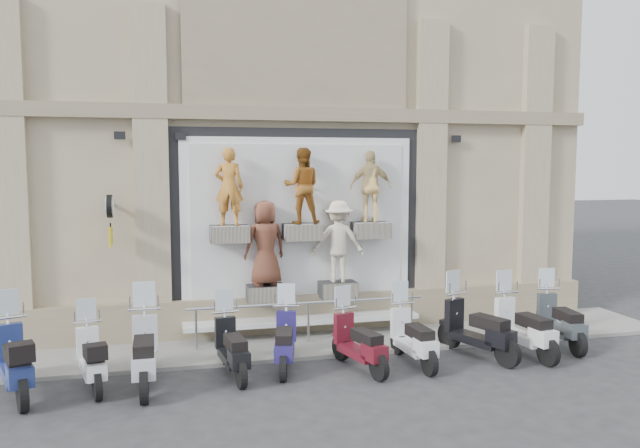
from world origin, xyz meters
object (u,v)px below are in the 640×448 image
Objects in this scene: scooter_a at (14,347)px; scooter_f at (359,331)px; scooter_b at (91,347)px; scooter_e at (285,330)px; scooter_c at (144,338)px; scooter_d at (232,336)px; clock_sign_bracket at (110,214)px; scooter_g at (413,326)px; scooter_h at (478,317)px; scooter_i at (524,315)px; guard_rail at (308,323)px; scooter_j at (561,310)px.

scooter_f is at bearing -19.96° from scooter_a.
scooter_b is 3.36m from scooter_e.
scooter_c is 1.16× the size of scooter_d.
scooter_d is (2.15, -1.98, -2.07)m from clock_sign_bracket.
scooter_g is (1.08, 0.05, 0.01)m from scooter_f.
scooter_g is (6.91, -0.04, -0.09)m from scooter_a.
scooter_b is 0.87× the size of scooter_h.
scooter_e is (0.99, 0.15, 0.01)m from scooter_d.
scooter_f reaches higher than scooter_b.
clock_sign_bracket is 0.49× the size of scooter_c.
scooter_a is 2.03m from scooter_c.
clock_sign_bracket is at bearing 154.95° from scooter_g.
clock_sign_bracket is 8.41m from scooter_i.
scooter_a is 1.12× the size of scooter_e.
scooter_g is 1.39m from scooter_h.
scooter_e is 2.41m from scooter_g.
scooter_f reaches higher than guard_rail.
scooter_f is 0.95× the size of scooter_j.
scooter_h reaches higher than scooter_j.
clock_sign_bracket is at bearing 173.16° from guard_rail.
guard_rail is at bearing 130.18° from scooter_g.
scooter_a is 1.16× the size of scooter_b.
scooter_i is (7.87, -2.16, -2.00)m from clock_sign_bracket.
clock_sign_bracket is 0.57× the size of scooter_d.
scooter_b is 0.90m from scooter_c.
scooter_d is 0.95× the size of scooter_j.
clock_sign_bracket is at bearing 71.11° from scooter_b.
scooter_b is 9.15m from scooter_j.
guard_rail is 4.39m from scooter_b.
guard_rail is at bearing 150.17° from scooter_i.
scooter_c reaches higher than scooter_g.
scooter_i is (2.34, 0.01, 0.06)m from scooter_g.
guard_rail is 2.37m from scooter_g.
scooter_a is (-1.38, -2.13, -1.97)m from clock_sign_bracket.
scooter_i reaches higher than scooter_j.
scooter_j is at bearing -17.37° from scooter_a.
scooter_a is 8.29m from scooter_h.
scooter_i reaches higher than scooter_e.
scooter_e is 4.74m from scooter_i.
scooter_c reaches higher than scooter_d.
scooter_f is (4.45, -2.22, -2.07)m from clock_sign_bracket.
scooter_c is 2.51m from scooter_e.
scooter_c is (0.87, -0.18, 0.13)m from scooter_b.
guard_rail is 5.54m from scooter_a.
clock_sign_bracket is 3.00m from scooter_c.
scooter_i is at bearing -13.65° from scooter_f.
scooter_f is at bearing -26.49° from clock_sign_bracket.
scooter_e is at bearing -30.21° from clock_sign_bracket.
scooter_c is 1.10× the size of scooter_j.
scooter_e reaches higher than guard_rail.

